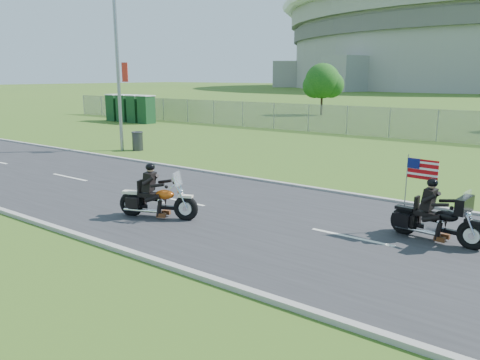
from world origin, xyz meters
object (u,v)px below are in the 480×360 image
Objects in this scene: motorcycle_lead at (157,201)px; trash_can at (138,141)px; motorcycle_follow at (437,221)px; porta_toilet_d at (114,108)px; porta_toilet_a at (146,110)px; streetlight at (120,44)px; porta_toilet_c at (125,109)px; porta_toilet_b at (135,109)px.

motorcycle_lead is 2.31× the size of trash_can.
motorcycle_follow reaches higher than trash_can.
porta_toilet_d reaches higher than motorcycle_follow.
porta_toilet_a is at bearing 0.00° from porta_toilet_d.
porta_toilet_c is at bearing 139.94° from streetlight.
porta_toilet_a reaches higher than motorcycle_lead.
trash_can is at bearing -44.42° from porta_toilet_a.
porta_toilet_a is 0.99× the size of motorcycle_lead.
porta_toilet_a is 1.00× the size of porta_toilet_c.
porta_toilet_b and porta_toilet_d have the same top height.
porta_toilet_a is (-10.02, 10.78, -4.49)m from streetlight.
streetlight is 4.32× the size of motorcycle_lead.
porta_toilet_a and porta_toilet_d have the same top height.
motorcycle_follow is at bearing -28.75° from porta_toilet_b.
porta_toilet_a is 1.40m from porta_toilet_b.
porta_toilet_b is at bearing 0.00° from porta_toilet_c.
trash_can is at bearing 167.89° from motorcycle_follow.
motorcycle_lead is (25.00, -18.71, -0.63)m from porta_toilet_d.
porta_toilet_a is 0.97× the size of motorcycle_follow.
motorcycle_lead is (10.78, -7.93, -5.12)m from streetlight.
porta_toilet_b is 1.00× the size of porta_toilet_d.
porta_toilet_c is (-1.40, 0.00, 0.00)m from porta_toilet_b.
porta_toilet_b is (-1.40, 0.00, 0.00)m from porta_toilet_a.
motorcycle_lead is 7.47m from motorcycle_follow.
porta_toilet_a reaches higher than trash_can.
porta_toilet_c is 30.12m from motorcycle_lead.
porta_toilet_d is 0.99× the size of motorcycle_lead.
porta_toilet_b is 1.00× the size of porta_toilet_c.
porta_toilet_a is 27.98m from motorcycle_lead.
porta_toilet_b is at bearing 136.65° from streetlight.
motorcycle_lead is 12.99m from trash_can.
porta_toilet_a and porta_toilet_b have the same top height.
streetlight is 9.98× the size of trash_can.
streetlight is 14.33m from motorcycle_lead.
porta_toilet_c is 1.40m from porta_toilet_d.
motorcycle_follow is (27.75, -16.00, -0.60)m from porta_toilet_a.
porta_toilet_a is 4.20m from porta_toilet_d.
porta_toilet_a is 2.80m from porta_toilet_c.
porta_toilet_a is at bearing 0.00° from porta_toilet_c.
porta_toilet_d is at bearing 144.85° from trash_can.
trash_can is at bearing -35.15° from porta_toilet_d.
porta_toilet_a is at bearing 0.00° from porta_toilet_b.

